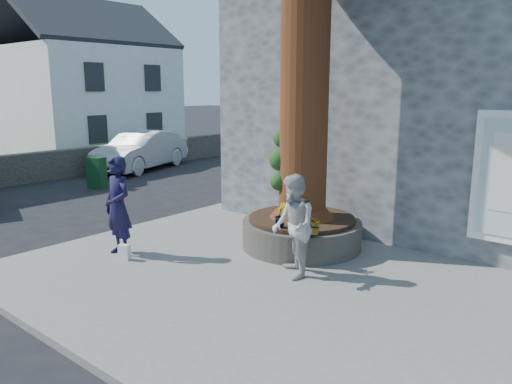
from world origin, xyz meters
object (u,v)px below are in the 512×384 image
Objects in this scene: man at (118,206)px; woman at (293,226)px; car_silver at (141,150)px; planter at (302,232)px; a_board_sign at (97,173)px.

woman is (3.09, 1.17, -0.07)m from man.
man is 1.08× the size of woman.
woman reaches higher than car_silver.
planter is 1.67m from woman.
woman is 12.71m from car_silver.
planter is at bearing -22.87° from a_board_sign.
man is 1.83× the size of a_board_sign.
woman is at bearing -44.91° from car_silver.
man reaches higher than planter.
planter is 8.74m from a_board_sign.
a_board_sign is at bearing -77.65° from car_silver.
a_board_sign is (-9.44, 2.43, -0.46)m from woman.
woman reaches higher than a_board_sign.
planter is 2.30× the size of a_board_sign.
woman is at bearing -60.58° from planter.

